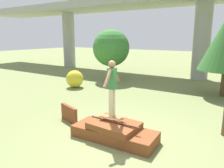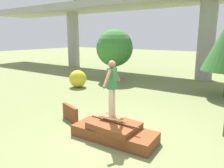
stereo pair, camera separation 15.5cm
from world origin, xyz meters
TOP-DOWN VIEW (x-y plane):
  - ground_plane at (0.00, 0.00)m, footprint 80.00×80.00m
  - scrap_pile at (-0.00, 0.01)m, footprint 2.48×1.07m
  - scrap_plank_loose at (-2.02, 0.27)m, footprint 0.93×0.39m
  - skateboard at (-0.12, 0.08)m, footprint 0.77×0.36m
  - skater at (-0.12, 0.08)m, footprint 0.28×1.07m
  - highway_overpass at (0.00, 10.74)m, footprint 44.00×4.05m
  - tree_behind_left at (-4.87, 7.19)m, footprint 2.40×2.40m
  - bush_yellow_flowering at (-5.42, 4.24)m, footprint 0.99×0.99m

SIDE VIEW (x-z plane):
  - ground_plane at x=0.00m, z-range 0.00..0.00m
  - scrap_pile at x=0.00m, z-range -0.05..0.51m
  - scrap_plank_loose at x=-2.02m, z-range 0.00..0.56m
  - bush_yellow_flowering at x=-5.42m, z-range 0.00..0.99m
  - skateboard at x=-0.12m, z-range 0.59..0.68m
  - skater at x=-0.12m, z-range 0.77..2.37m
  - tree_behind_left at x=-4.87m, z-range 0.46..3.80m
  - highway_overpass at x=0.00m, z-range 2.13..7.84m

